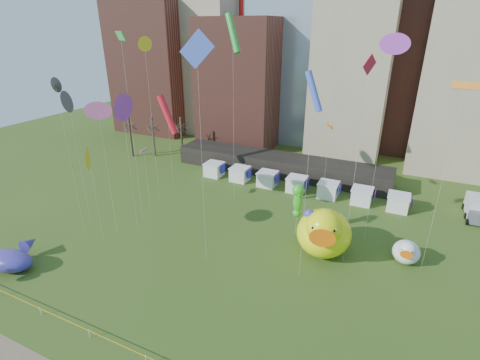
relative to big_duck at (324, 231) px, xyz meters
The scene contains 27 objects.
skyline 44.94m from the big_duck, 99.25° to the left, with size 101.00×23.00×68.00m.
pavilion 24.99m from the big_duck, 120.98° to the left, with size 38.00×6.00×3.20m, color black.
vendor_tents 17.37m from the big_duck, 116.94° to the left, with size 33.24×2.80×2.40m.
bare_trees 43.82m from the big_duck, 152.93° to the left, with size 8.44×6.44×8.50m.
caution_tape 22.54m from the big_duck, 113.22° to the right, with size 50.00×0.06×0.90m.
big_duck is the anchor object (origin of this frame).
small_duck 9.22m from the big_duck, 15.20° to the left, with size 3.02×4.04×3.10m.
seahorse_green 5.43m from the big_duck, 144.39° to the left, with size 1.80×2.07×6.86m.
seahorse_purple 2.15m from the big_duck, 164.00° to the left, with size 1.43×1.65×5.10m.
whale_inflatable 34.56m from the big_duck, 150.20° to the right, with size 6.17×7.38×2.52m.
box_truck 24.71m from the big_duck, 46.60° to the left, with size 2.60×6.10×2.57m.
kite_0 31.05m from the big_duck, 159.90° to the left, with size 3.72×1.50×14.47m.
kite_1 26.00m from the big_duck, behind, with size 0.58×1.65×9.01m.
kite_2 33.65m from the big_duck, 169.51° to the right, with size 2.53×1.15×17.36m.
kite_3 26.78m from the big_duck, 152.37° to the left, with size 2.87×2.20×25.92m.
kite_4 32.83m from the big_duck, behind, with size 0.26×1.92×23.14m.
kite_5 23.32m from the big_duck, 150.93° to the right, with size 3.41×0.54×24.19m.
kite_6 19.45m from the big_duck, ahead, with size 2.12×0.74×19.95m.
kite_7 20.81m from the big_duck, 53.71° to the left, with size 2.07×0.83×23.77m.
kite_8 17.41m from the big_duck, 12.50° to the right, with size 0.93×1.67×22.15m.
kite_9 28.70m from the big_duck, 165.40° to the right, with size 1.81×1.37×16.71m.
kite_10 33.41m from the big_duck, 163.09° to the right, with size 1.63×0.57×19.36m.
kite_11 31.37m from the big_duck, behind, with size 2.87×2.21×23.83m.
kite_12 27.20m from the big_duck, 158.73° to the right, with size 1.65×1.87×12.16m.
kite_13 17.02m from the big_duck, 103.22° to the right, with size 2.09×1.34×20.97m.
kite_14 15.77m from the big_duck, 103.39° to the left, with size 1.25×1.57×12.08m.
kite_15 26.62m from the big_duck, 167.32° to the right, with size 1.22×3.04×17.51m.
Camera 1 is at (15.34, -15.16, 24.44)m, focal length 27.00 mm.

